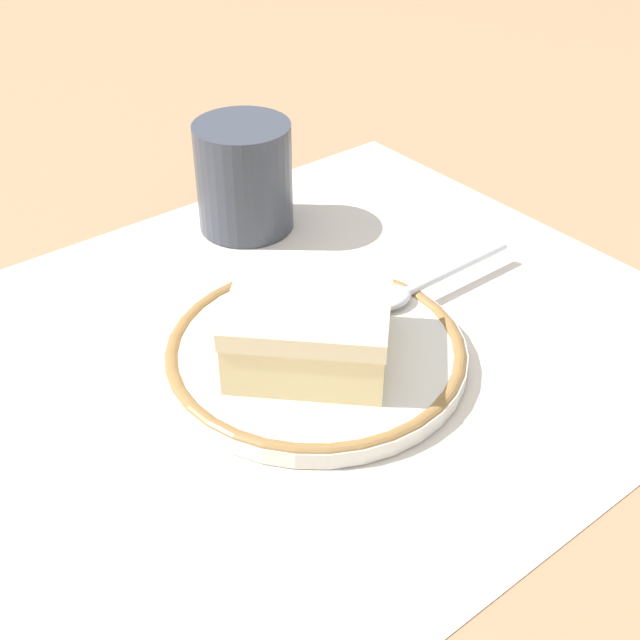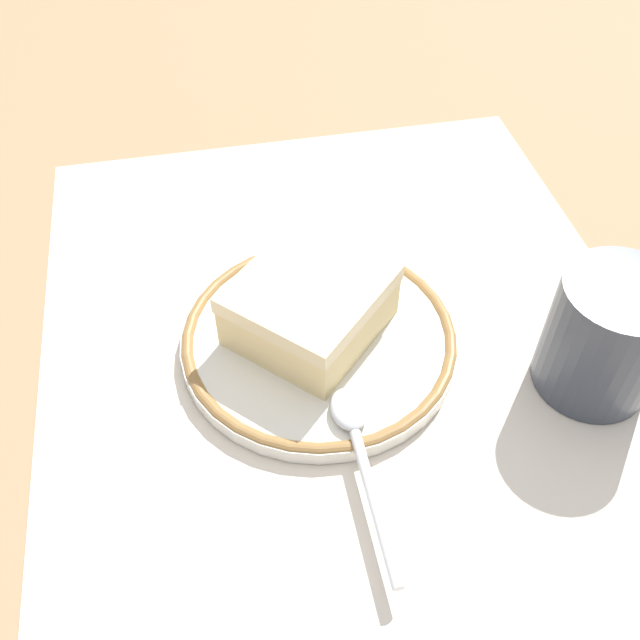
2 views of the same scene
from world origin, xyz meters
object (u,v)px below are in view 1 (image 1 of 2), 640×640
(spoon, at_px, (416,287))
(cup, at_px, (245,184))
(cake_slice, at_px, (310,326))
(plate, at_px, (320,350))

(spoon, relative_size, cup, 1.52)
(spoon, bearing_deg, cup, -80.70)
(cake_slice, height_order, spoon, cake_slice)
(plate, xyz_separation_m, cake_slice, (0.01, 0.00, 0.03))
(cake_slice, relative_size, cup, 1.52)
(cup, bearing_deg, spoon, 99.30)
(plate, relative_size, spoon, 1.47)
(spoon, height_order, cup, cup)
(spoon, distance_m, cup, 0.18)
(plate, bearing_deg, cake_slice, 21.68)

